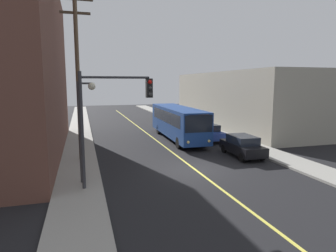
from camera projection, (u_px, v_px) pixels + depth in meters
ground_plane at (195, 169)px, 19.11m from camera, size 120.00×120.00×0.00m
sidewalk_left at (79, 144)px, 26.57m from camera, size 2.50×90.00×0.15m
sidewalk_right at (224, 136)px, 30.62m from camera, size 2.50×90.00×0.15m
lane_stripe_center at (146, 133)px, 33.35m from camera, size 0.16×60.00×0.01m
building_right_warehouse at (253, 100)px, 38.03m from camera, size 12.00×24.69×6.93m
city_bus at (177, 121)px, 29.27m from camera, size 2.89×12.21×3.20m
parked_car_black at (242, 146)px, 22.42m from camera, size 1.97×4.47×1.62m
parked_car_blue at (207, 132)px, 28.77m from camera, size 1.96×4.46×1.62m
utility_pole_near at (78, 70)px, 20.29m from camera, size 2.40×0.28×11.61m
traffic_signal_left_corner at (112, 108)px, 15.08m from camera, size 3.75×0.48×6.00m
street_lamp_left at (84, 117)px, 15.73m from camera, size 0.98×0.40×5.50m
fire_hydrant at (250, 142)px, 25.14m from camera, size 0.44×0.26×0.84m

